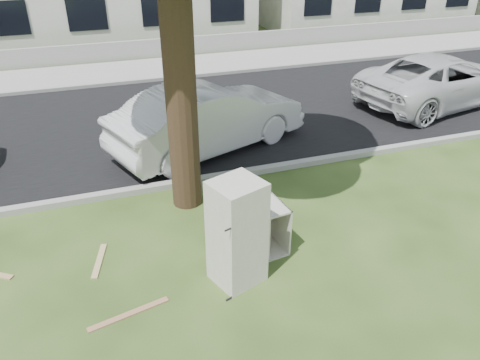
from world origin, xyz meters
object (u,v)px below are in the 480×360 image
object	(u,v)px
fridge	(237,233)
cabinet	(251,232)
car_center	(209,118)
car_right	(441,80)

from	to	relation	value
fridge	cabinet	xyz separation A→B (m)	(0.40, 0.49, -0.40)
car_center	car_right	distance (m)	7.09
cabinet	car_right	world-z (taller)	car_right
fridge	cabinet	distance (m)	0.74
fridge	car_right	xyz separation A→B (m)	(7.88, 5.29, -0.10)
cabinet	car_center	distance (m)	4.04
fridge	car_center	world-z (taller)	fridge
cabinet	car_right	size ratio (longest dim) A/B	0.21
car_center	car_right	world-z (taller)	car_center
car_right	car_center	bearing A→B (deg)	85.51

